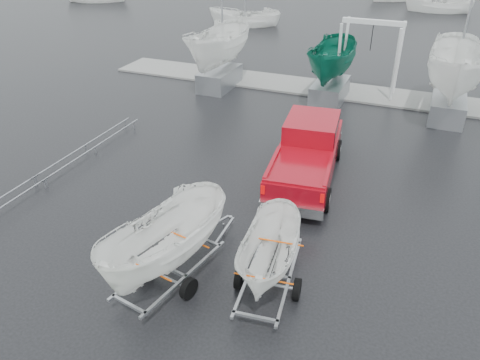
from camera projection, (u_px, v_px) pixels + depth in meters
ground_plane at (283, 209)px, 16.42m from camera, size 120.00×120.00×0.00m
dock at (352, 92)px, 26.81m from camera, size 30.00×3.00×0.12m
pickup_truck at (308, 150)px, 18.03m from camera, size 2.88×6.51×2.10m
trailer_hitched at (272, 217)px, 11.83m from camera, size 1.84×3.71×4.31m
trailer_parked at (163, 197)px, 11.79m from camera, size 2.08×3.75×5.21m
boat_hoist at (370, 47)px, 25.28m from camera, size 3.30×2.18×4.12m
keelboat_0 at (218, 19)px, 25.73m from camera, size 2.46×3.20×10.63m
keelboat_1 at (335, 38)px, 24.01m from camera, size 2.17×3.20×6.86m
keelboat_2 at (465, 32)px, 21.45m from camera, size 2.68×3.20×10.86m
mast_rack_0 at (90, 146)px, 20.01m from camera, size 0.56×6.50×0.06m
moored_boat_0 at (245, 26)px, 42.47m from camera, size 3.16×3.12×11.23m
moored_boat_1 at (396, 0)px, 54.49m from camera, size 3.99×3.98×11.71m
moored_boat_2 at (436, 12)px, 48.24m from camera, size 2.91×2.85×11.45m
moored_boat_6 at (99, 2)px, 53.75m from camera, size 3.70×3.67×11.61m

